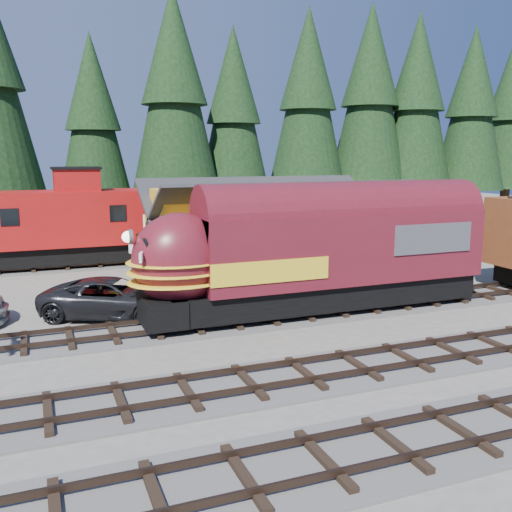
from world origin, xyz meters
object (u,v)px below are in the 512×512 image
object	(u,v)px
depot	(272,224)
locomotive	(308,257)
pickup_truck_a	(113,298)
caboose	(61,223)

from	to	relation	value
depot	locomotive	size ratio (longest dim) A/B	0.85
pickup_truck_a	depot	bearing A→B (deg)	-39.74
depot	pickup_truck_a	size ratio (longest dim) A/B	2.24
depot	caboose	xyz separation A→B (m)	(-9.96, 7.50, -0.31)
caboose	pickup_truck_a	bearing A→B (deg)	-83.29
depot	pickup_truck_a	bearing A→B (deg)	-155.41
depot	locomotive	xyz separation A→B (m)	(-1.18, -6.50, -0.55)
depot	pickup_truck_a	xyz separation A→B (m)	(-8.62, -3.94, -2.17)
locomotive	caboose	xyz separation A→B (m)	(-8.78, 14.00, 0.24)
locomotive	caboose	bearing A→B (deg)	122.11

